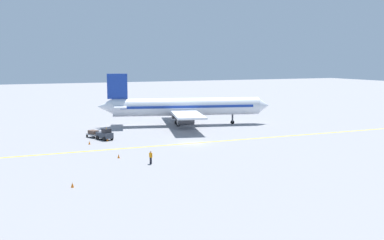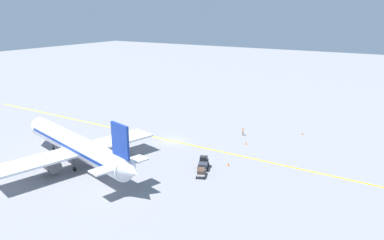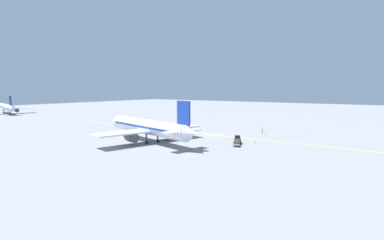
{
  "view_description": "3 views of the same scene",
  "coord_description": "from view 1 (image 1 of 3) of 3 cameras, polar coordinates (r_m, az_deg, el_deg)",
  "views": [
    {
      "loc": [
        65.04,
        -28.44,
        13.29
      ],
      "look_at": [
        5.63,
        -2.58,
        4.61
      ],
      "focal_mm": 42.0,
      "sensor_mm": 36.0,
      "label": 1
    },
    {
      "loc": [
        -60.19,
        -41.48,
        25.79
      ],
      "look_at": [
        1.41,
        -3.76,
        4.77
      ],
      "focal_mm": 35.0,
      "sensor_mm": 36.0,
      "label": 2
    },
    {
      "loc": [
        -73.0,
        -43.21,
        13.25
      ],
      "look_at": [
        -5.66,
        3.04,
        4.53
      ],
      "focal_mm": 28.0,
      "sensor_mm": 36.0,
      "label": 3
    }
  ],
  "objects": [
    {
      "name": "apron_yellow_centreline",
      "position": [
        72.22,
        0.1,
        -2.97
      ],
      "size": [
        2.63,
        119.99,
        0.01
      ],
      "primitive_type": "cube",
      "rotation": [
        0.0,
        0.0,
        -0.02
      ],
      "color": "yellow",
      "rests_on": "ground"
    },
    {
      "name": "ground_crew_worker",
      "position": [
        58.13,
        -5.26,
        -4.7
      ],
      "size": [
        0.54,
        0.35,
        1.68
      ],
      "color": "#23232D",
      "rests_on": "ground"
    },
    {
      "name": "ground_plane",
      "position": [
        72.22,
        0.1,
        -2.97
      ],
      "size": [
        400.0,
        400.0,
        0.0
      ],
      "primitive_type": "plane",
      "color": "gray"
    },
    {
      "name": "traffic_cone_mid_apron",
      "position": [
        73.0,
        -12.9,
        -2.83
      ],
      "size": [
        0.32,
        0.32,
        0.55
      ],
      "primitive_type": "cone",
      "color": "orange",
      "rests_on": "ground"
    },
    {
      "name": "traffic_cone_near_nose",
      "position": [
        75.36,
        -10.71,
        -2.45
      ],
      "size": [
        0.32,
        0.32,
        0.55
      ],
      "primitive_type": "cone",
      "color": "orange",
      "rests_on": "ground"
    },
    {
      "name": "airplane_at_gate",
      "position": [
        91.79,
        -0.91,
        1.64
      ],
      "size": [
        28.41,
        35.08,
        10.6
      ],
      "color": "silver",
      "rests_on": "ground"
    },
    {
      "name": "traffic_cone_by_wingtip",
      "position": [
        62.18,
        -9.31,
        -4.55
      ],
      "size": [
        0.32,
        0.32,
        0.55
      ],
      "primitive_type": "cone",
      "color": "orange",
      "rests_on": "ground"
    },
    {
      "name": "baggage_tug_dark",
      "position": [
        76.55,
        -11.01,
        -1.82
      ],
      "size": [
        3.35,
        2.66,
        2.11
      ],
      "color": "#333842",
      "rests_on": "ground"
    },
    {
      "name": "baggage_cart_trailing",
      "position": [
        79.24,
        -12.4,
        -1.64
      ],
      "size": [
        2.94,
        2.32,
        1.24
      ],
      "color": "gray",
      "rests_on": "ground"
    },
    {
      "name": "traffic_cone_far_edge",
      "position": [
        49.2,
        -14.95,
        -7.97
      ],
      "size": [
        0.32,
        0.32,
        0.55
      ],
      "primitive_type": "cone",
      "color": "orange",
      "rests_on": "ground"
    }
  ]
}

